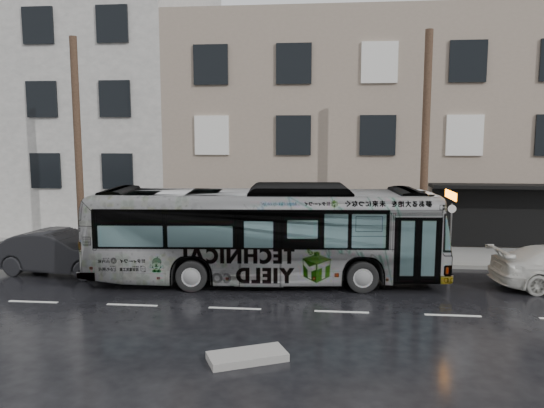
# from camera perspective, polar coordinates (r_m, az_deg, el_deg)

# --- Properties ---
(ground) EXTENTS (120.00, 120.00, 0.00)m
(ground) POSITION_cam_1_polar(r_m,az_deg,el_deg) (18.67, -2.72, -8.74)
(ground) COLOR black
(ground) RESTS_ON ground
(sidewalk) EXTENTS (90.00, 3.60, 0.15)m
(sidewalk) POSITION_cam_1_polar(r_m,az_deg,el_deg) (23.36, -0.95, -5.26)
(sidewalk) COLOR gray
(sidewalk) RESTS_ON ground
(building_taupe) EXTENTS (20.00, 12.00, 11.00)m
(building_taupe) POSITION_cam_1_polar(r_m,az_deg,el_deg) (30.54, 10.21, 7.84)
(building_taupe) COLOR gray
(building_taupe) RESTS_ON ground
(utility_pole_front) EXTENTS (0.30, 0.30, 9.00)m
(utility_pole_front) POSITION_cam_1_polar(r_m,az_deg,el_deg) (21.40, 16.14, 5.66)
(utility_pole_front) COLOR brown
(utility_pole_front) RESTS_ON sidewalk
(utility_pole_rear) EXTENTS (0.30, 0.30, 9.00)m
(utility_pole_rear) POSITION_cam_1_polar(r_m,az_deg,el_deg) (23.38, -20.14, 5.62)
(utility_pole_rear) COLOR brown
(utility_pole_rear) RESTS_ON sidewalk
(sign_post) EXTENTS (0.06, 0.06, 2.40)m
(sign_post) POSITION_cam_1_polar(r_m,az_deg,el_deg) (21.95, 18.66, -3.07)
(sign_post) COLOR slate
(sign_post) RESTS_ON sidewalk
(bus) EXTENTS (12.62, 3.89, 3.46)m
(bus) POSITION_cam_1_polar(r_m,az_deg,el_deg) (18.75, -0.77, -3.23)
(bus) COLOR #B2B2B2
(bus) RESTS_ON ground
(dark_sedan) EXTENTS (5.14, 2.30, 1.64)m
(dark_sedan) POSITION_cam_1_polar(r_m,az_deg,el_deg) (21.55, -21.78, -4.84)
(dark_sedan) COLOR black
(dark_sedan) RESTS_ON ground
(slush_pile) EXTENTS (1.97, 1.48, 0.18)m
(slush_pile) POSITION_cam_1_polar(r_m,az_deg,el_deg) (12.78, -2.67, -16.06)
(slush_pile) COLOR gray
(slush_pile) RESTS_ON ground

